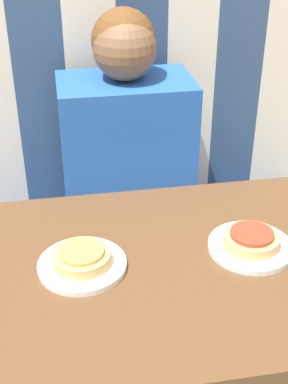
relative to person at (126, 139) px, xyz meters
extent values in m
cube|color=navy|center=(0.00, 0.00, -0.52)|extent=(1.24, 0.53, 0.43)
cube|color=navy|center=(-0.23, 0.22, 0.03)|extent=(0.15, 0.09, 0.68)
cube|color=beige|center=(-0.08, 0.22, 0.03)|extent=(0.15, 0.09, 0.68)
cube|color=navy|center=(0.08, 0.22, 0.03)|extent=(0.15, 0.09, 0.68)
cube|color=beige|center=(0.23, 0.22, 0.03)|extent=(0.15, 0.09, 0.68)
cube|color=navy|center=(0.39, 0.22, 0.03)|extent=(0.15, 0.09, 0.68)
cube|color=beige|center=(0.54, 0.22, 0.03)|extent=(0.15, 0.09, 0.68)
cube|color=brown|center=(0.00, -0.59, -0.01)|extent=(0.86, 0.58, 0.03)
cube|color=#2356B2|center=(0.00, 0.00, -0.06)|extent=(0.37, 0.23, 0.48)
sphere|color=brown|center=(0.00, 0.00, 0.26)|extent=(0.17, 0.17, 0.17)
sphere|color=brown|center=(0.00, 0.02, 0.28)|extent=(0.17, 0.17, 0.17)
cylinder|color=white|center=(-0.17, -0.57, 0.01)|extent=(0.17, 0.17, 0.01)
cylinder|color=white|center=(0.17, -0.57, 0.01)|extent=(0.17, 0.17, 0.01)
cylinder|color=tan|center=(-0.17, -0.57, 0.03)|extent=(0.11, 0.11, 0.02)
cylinder|color=gold|center=(-0.17, -0.57, 0.04)|extent=(0.09, 0.09, 0.01)
cylinder|color=tan|center=(0.17, -0.57, 0.03)|extent=(0.11, 0.11, 0.02)
cylinder|color=#B73823|center=(0.17, -0.57, 0.04)|extent=(0.09, 0.09, 0.01)
camera|label=1|loc=(-0.19, -1.39, 0.65)|focal=50.00mm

